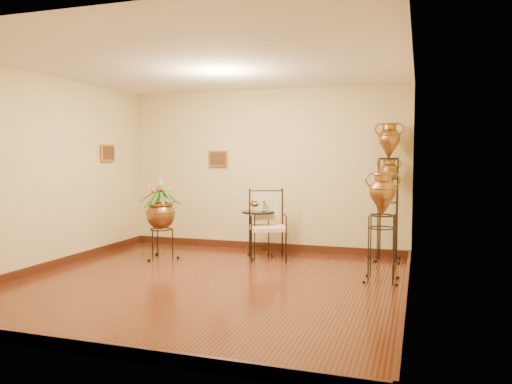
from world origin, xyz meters
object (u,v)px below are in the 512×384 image
(amphora_tall, at_px, (388,190))
(armchair, at_px, (267,225))
(amphora_mid, at_px, (388,209))
(planter_urn, at_px, (161,211))
(side_table, at_px, (258,233))

(amphora_tall, bearing_deg, armchair, -164.39)
(amphora_tall, relative_size, armchair, 1.98)
(amphora_mid, bearing_deg, planter_urn, -164.69)
(planter_urn, height_order, armchair, planter_urn)
(planter_urn, bearing_deg, side_table, 21.92)
(amphora_mid, distance_m, side_table, 2.10)
(armchair, relative_size, side_table, 1.16)
(amphora_mid, bearing_deg, armchair, -164.47)
(amphora_tall, height_order, amphora_mid, amphora_tall)
(amphora_tall, distance_m, planter_urn, 3.61)
(amphora_mid, height_order, side_table, amphora_mid)
(planter_urn, relative_size, armchair, 1.25)
(side_table, bearing_deg, amphora_tall, 10.34)
(amphora_tall, height_order, planter_urn, amphora_tall)
(amphora_tall, xyz_separation_m, armchair, (-1.81, -0.51, -0.56))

